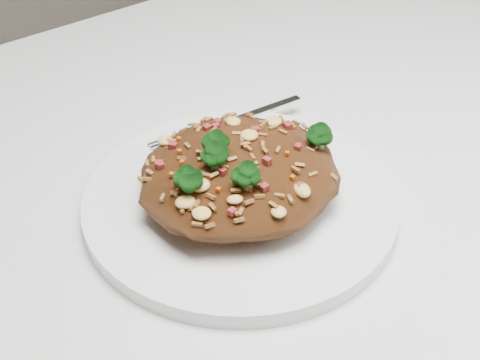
# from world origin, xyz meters

# --- Properties ---
(dining_table) EXTENTS (1.20, 0.80, 0.75)m
(dining_table) POSITION_xyz_m (0.00, 0.00, 0.66)
(dining_table) COLOR silver
(dining_table) RESTS_ON ground
(plate) EXTENTS (0.26, 0.26, 0.01)m
(plate) POSITION_xyz_m (-0.04, -0.00, 0.76)
(plate) COLOR white
(plate) RESTS_ON dining_table
(fried_rice) EXTENTS (0.16, 0.15, 0.07)m
(fried_rice) POSITION_xyz_m (-0.04, -0.01, 0.79)
(fried_rice) COLOR brown
(fried_rice) RESTS_ON plate
(fork) EXTENTS (0.16, 0.03, 0.00)m
(fork) POSITION_xyz_m (0.02, 0.08, 0.77)
(fork) COLOR silver
(fork) RESTS_ON plate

